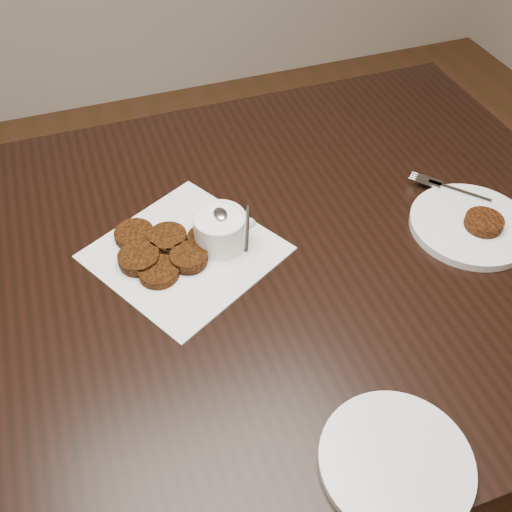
{
  "coord_description": "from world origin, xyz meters",
  "views": [
    {
      "loc": [
        -0.14,
        -0.51,
        1.47
      ],
      "look_at": [
        0.07,
        0.09,
        0.8
      ],
      "focal_mm": 40.63,
      "sensor_mm": 36.0,
      "label": 1
    }
  ],
  "objects_px": {
    "table": "(207,388)",
    "plate_with_patty": "(472,222)",
    "plate_empty": "(396,462)",
    "sauce_ramekin": "(219,216)",
    "napkin": "(185,253)"
  },
  "relations": [
    {
      "from": "sauce_ramekin",
      "to": "plate_empty",
      "type": "relative_size",
      "value": 0.64
    },
    {
      "from": "plate_with_patty",
      "to": "plate_empty",
      "type": "height_order",
      "value": "plate_with_patty"
    },
    {
      "from": "napkin",
      "to": "plate_with_patty",
      "type": "relative_size",
      "value": 1.27
    },
    {
      "from": "plate_empty",
      "to": "sauce_ramekin",
      "type": "bearing_deg",
      "value": 101.5
    },
    {
      "from": "table",
      "to": "sauce_ramekin",
      "type": "distance_m",
      "value": 0.45
    },
    {
      "from": "napkin",
      "to": "plate_empty",
      "type": "height_order",
      "value": "plate_empty"
    },
    {
      "from": "sauce_ramekin",
      "to": "plate_with_patty",
      "type": "bearing_deg",
      "value": -14.27
    },
    {
      "from": "table",
      "to": "plate_with_patty",
      "type": "xyz_separation_m",
      "value": [
        0.5,
        -0.07,
        0.39
      ]
    },
    {
      "from": "table",
      "to": "plate_with_patty",
      "type": "distance_m",
      "value": 0.64
    },
    {
      "from": "table",
      "to": "plate_empty",
      "type": "xyz_separation_m",
      "value": [
        0.15,
        -0.41,
        0.38
      ]
    },
    {
      "from": "napkin",
      "to": "plate_empty",
      "type": "distance_m",
      "value": 0.48
    },
    {
      "from": "sauce_ramekin",
      "to": "plate_with_patty",
      "type": "relative_size",
      "value": 0.58
    },
    {
      "from": "sauce_ramekin",
      "to": "plate_empty",
      "type": "height_order",
      "value": "sauce_ramekin"
    },
    {
      "from": "sauce_ramekin",
      "to": "plate_with_patty",
      "type": "height_order",
      "value": "sauce_ramekin"
    },
    {
      "from": "table",
      "to": "plate_empty",
      "type": "bearing_deg",
      "value": -69.34
    }
  ]
}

